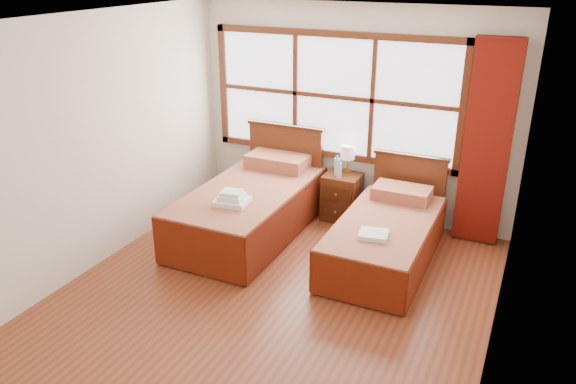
% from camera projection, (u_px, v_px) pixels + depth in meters
% --- Properties ---
extents(floor, '(4.50, 4.50, 0.00)m').
position_uv_depth(floor, '(272.00, 298.00, 5.46)').
color(floor, brown).
rests_on(floor, ground).
extents(ceiling, '(4.50, 4.50, 0.00)m').
position_uv_depth(ceiling, '(268.00, 20.00, 4.46)').
color(ceiling, white).
rests_on(ceiling, wall_back).
extents(wall_back, '(4.00, 0.00, 4.00)m').
position_uv_depth(wall_back, '(353.00, 114.00, 6.84)').
color(wall_back, silver).
rests_on(wall_back, floor).
extents(wall_left, '(0.00, 4.50, 4.50)m').
position_uv_depth(wall_left, '(96.00, 144.00, 5.74)').
color(wall_left, silver).
rests_on(wall_left, floor).
extents(wall_right, '(0.00, 4.50, 4.50)m').
position_uv_depth(wall_right, '(510.00, 213.00, 4.18)').
color(wall_right, silver).
rests_on(wall_right, floor).
extents(window, '(3.16, 0.06, 1.56)m').
position_uv_depth(window, '(333.00, 96.00, 6.83)').
color(window, white).
rests_on(window, wall_back).
extents(curtain, '(0.50, 0.16, 2.30)m').
position_uv_depth(curtain, '(487.00, 144.00, 6.15)').
color(curtain, maroon).
rests_on(curtain, wall_back).
extents(bed_left, '(1.12, 2.17, 1.09)m').
position_uv_depth(bed_left, '(252.00, 206.00, 6.67)').
color(bed_left, '#3E1E0D').
rests_on(bed_left, floor).
extents(bed_right, '(0.96, 1.98, 0.92)m').
position_uv_depth(bed_right, '(386.00, 236.00, 6.05)').
color(bed_right, '#3E1E0D').
rests_on(bed_right, floor).
extents(nightstand, '(0.44, 0.44, 0.59)m').
position_uv_depth(nightstand, '(342.00, 197.00, 7.02)').
color(nightstand, '#562712').
rests_on(nightstand, floor).
extents(towels_left, '(0.39, 0.36, 0.15)m').
position_uv_depth(towels_left, '(232.00, 199.00, 6.09)').
color(towels_left, white).
rests_on(towels_left, bed_left).
extents(towels_right, '(0.32, 0.29, 0.04)m').
position_uv_depth(towels_right, '(374.00, 234.00, 5.58)').
color(towels_right, white).
rests_on(towels_right, bed_right).
extents(lamp, '(0.18, 0.18, 0.34)m').
position_uv_depth(lamp, '(348.00, 153.00, 6.93)').
color(lamp, '#B6923A').
rests_on(lamp, nightstand).
extents(bottle_near, '(0.07, 0.07, 0.25)m').
position_uv_depth(bottle_near, '(337.00, 166.00, 6.86)').
color(bottle_near, silver).
rests_on(bottle_near, nightstand).
extents(bottle_far, '(0.06, 0.06, 0.22)m').
position_uv_depth(bottle_far, '(339.00, 170.00, 6.79)').
color(bottle_far, silver).
rests_on(bottle_far, nightstand).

